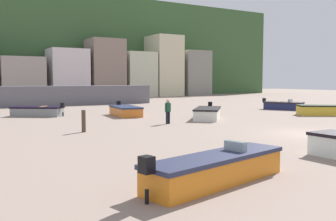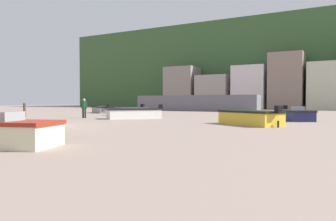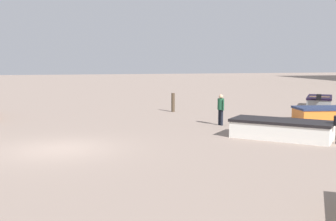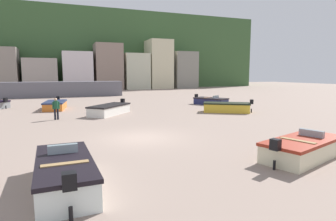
{
  "view_description": "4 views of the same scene",
  "coord_description": "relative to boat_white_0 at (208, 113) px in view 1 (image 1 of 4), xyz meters",
  "views": [
    {
      "loc": [
        -16.65,
        -13.32,
        2.87
      ],
      "look_at": [
        -2.92,
        10.27,
        0.68
      ],
      "focal_mm": 40.39,
      "sensor_mm": 36.0,
      "label": 1
    },
    {
      "loc": [
        14.73,
        -12.1,
        1.42
      ],
      "look_at": [
        1.34,
        12.5,
        0.59
      ],
      "focal_mm": 34.44,
      "sensor_mm": 36.0,
      "label": 2
    },
    {
      "loc": [
        16.35,
        0.53,
        3.44
      ],
      "look_at": [
        -4.21,
        5.25,
        0.85
      ],
      "focal_mm": 44.97,
      "sensor_mm": 36.0,
      "label": 3
    },
    {
      "loc": [
        -3.96,
        -14.24,
        3.42
      ],
      "look_at": [
        3.83,
        5.76,
        0.59
      ],
      "focal_mm": 30.03,
      "sensor_mm": 36.0,
      "label": 4
    }
  ],
  "objects": [
    {
      "name": "ground_plane",
      "position": [
        0.05,
        -9.35,
        -0.42
      ],
      "size": [
        160.0,
        160.0,
        0.0
      ],
      "primitive_type": "plane",
      "color": "gray"
    },
    {
      "name": "headland_hill",
      "position": [
        0.05,
        56.65,
        8.48
      ],
      "size": [
        90.0,
        32.0,
        17.79
      ],
      "primitive_type": "cube",
      "color": "#395A31",
      "rests_on": "ground"
    },
    {
      "name": "harbor_pier",
      "position": [
        -3.78,
        20.65,
        0.69
      ],
      "size": [
        18.03,
        2.4,
        2.23
      ],
      "primitive_type": "cube",
      "color": "slate",
      "rests_on": "ground"
    },
    {
      "name": "townhouse_left",
      "position": [
        -7.02,
        37.34,
        2.74
      ],
      "size": [
        6.18,
        5.38,
        6.32
      ],
      "primitive_type": "cube",
      "color": "#A1958D",
      "rests_on": "ground"
    },
    {
      "name": "townhouse_centre_left",
      "position": [
        -0.12,
        37.3,
        3.47
      ],
      "size": [
        5.81,
        5.3,
        7.77
      ],
      "primitive_type": "cube",
      "color": "silver",
      "rests_on": "ground"
    },
    {
      "name": "townhouse_centre",
      "position": [
        6.15,
        37.23,
        4.4
      ],
      "size": [
        5.59,
        5.15,
        9.64
      ],
      "primitive_type": "cube",
      "color": "gray",
      "rests_on": "ground"
    },
    {
      "name": "townhouse_centre_right",
      "position": [
        12.17,
        37.56,
        3.44
      ],
      "size": [
        5.29,
        5.81,
        7.72
      ],
      "primitive_type": "cube",
      "color": "beige",
      "rests_on": "ground"
    },
    {
      "name": "townhouse_right",
      "position": [
        17.67,
        37.95,
        5.02
      ],
      "size": [
        5.12,
        6.59,
        10.89
      ],
      "primitive_type": "cube",
      "color": "beige",
      "rests_on": "ground"
    },
    {
      "name": "townhouse_far_right",
      "position": [
        23.71,
        37.88,
        3.78
      ],
      "size": [
        5.37,
        6.45,
        8.39
      ],
      "primitive_type": "cube",
      "color": "gray",
      "rests_on": "ground"
    },
    {
      "name": "boat_white_0",
      "position": [
        0.0,
        0.0,
        0.0
      ],
      "size": [
        4.11,
        4.34,
        1.15
      ],
      "rotation": [
        0.0,
        0.0,
        2.42
      ],
      "color": "white",
      "rests_on": "ground"
    },
    {
      "name": "boat_orange_1",
      "position": [
        -10.23,
        -14.41,
        -0.0
      ],
      "size": [
        5.2,
        2.34,
        1.12
      ],
      "rotation": [
        0.0,
        0.0,
        4.95
      ],
      "color": "orange",
      "rests_on": "ground"
    },
    {
      "name": "boat_orange_2",
      "position": [
        -4.29,
        5.31,
        -0.02
      ],
      "size": [
        2.27,
        4.33,
        1.1
      ],
      "rotation": [
        0.0,
        0.0,
        3.01
      ],
      "color": "orange",
      "rests_on": "ground"
    },
    {
      "name": "boat_navy_3",
      "position": [
        11.68,
        3.45,
        -0.02
      ],
      "size": [
        3.21,
        4.0,
        1.08
      ],
      "rotation": [
        0.0,
        0.0,
        3.64
      ],
      "color": "navy",
      "rests_on": "ground"
    },
    {
      "name": "boat_grey_4",
      "position": [
        -10.49,
        8.55,
        -0.03
      ],
      "size": [
        4.16,
        3.58,
        1.09
      ],
      "rotation": [
        0.0,
        0.0,
        0.97
      ],
      "color": "gray",
      "rests_on": "ground"
    },
    {
      "name": "boat_yellow_6",
      "position": [
        9.94,
        -2.4,
        0.01
      ],
      "size": [
        4.29,
        3.54,
        1.17
      ],
      "rotation": [
        0.0,
        0.0,
        1.01
      ],
      "color": "gold",
      "rests_on": "ground"
    },
    {
      "name": "mooring_post_near_water",
      "position": [
        -10.2,
        -2.37,
        0.19
      ],
      "size": [
        0.23,
        0.23,
        1.23
      ],
      "primitive_type": "cylinder",
      "color": "#473829",
      "rests_on": "ground"
    },
    {
      "name": "beach_walker_foreground",
      "position": [
        -4.16,
        -1.28,
        0.53
      ],
      "size": [
        0.54,
        0.42,
        1.62
      ],
      "rotation": [
        0.0,
        0.0,
        0.26
      ],
      "color": "black",
      "rests_on": "ground"
    }
  ]
}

